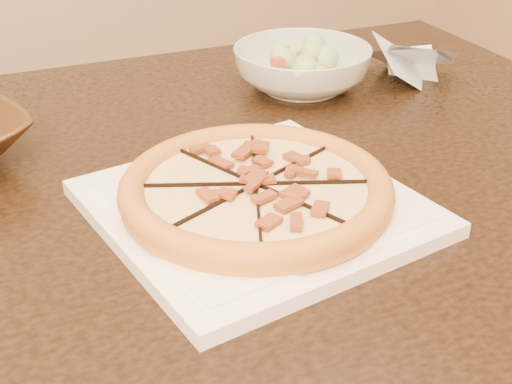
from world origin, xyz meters
The scene contains 6 objects.
dining_table centered at (-0.04, 0.05, 0.66)m, with size 1.54×1.02×0.75m.
plate centered at (0.06, -0.08, 0.76)m, with size 0.38×0.38×0.02m.
pizza centered at (0.06, -0.08, 0.78)m, with size 0.31×0.31×0.03m.
salad_bowl centered at (0.30, 0.25, 0.79)m, with size 0.22×0.22×0.07m, color silver.
salad centered at (0.30, 0.25, 0.84)m, with size 0.12×0.11×0.04m.
cling_film centered at (0.50, 0.22, 0.78)m, with size 0.16×0.13×0.05m, color silver, non-canonical shape.
Camera 1 is at (-0.24, -0.72, 1.18)m, focal length 50.00 mm.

